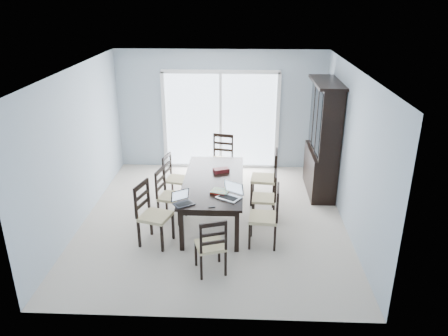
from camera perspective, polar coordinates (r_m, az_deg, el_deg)
The scene contains 24 objects.
floor at distance 7.72m, azimuth -1.36°, elevation -6.66°, with size 5.00×5.00×0.00m, color beige.
ceiling at distance 6.85m, azimuth -1.56°, elevation 12.75°, with size 5.00×5.00×0.00m, color white.
back_wall at distance 9.57m, azimuth -0.44°, elevation 7.53°, with size 4.50×0.02×2.60m, color #9CADBB.
wall_left at distance 7.66m, azimuth -18.50°, elevation 2.58°, with size 0.02×5.00×2.60m, color #9CADBB.
wall_right at distance 7.38m, azimuth 16.27°, elevation 2.11°, with size 0.02×5.00×2.60m, color #9CADBB.
balcony at distance 10.92m, azimuth -0.16°, elevation 2.00°, with size 4.50×2.00×0.10m, color gray.
railing at distance 11.69m, azimuth 0.07°, elevation 6.45°, with size 4.50×0.06×1.10m, color #99999E.
dining_table at distance 7.41m, azimuth -1.40°, elevation -2.10°, with size 1.00×2.20×0.75m.
china_hutch at distance 8.56m, azimuth 12.81°, elevation 3.59°, with size 0.50×1.38×2.20m.
sliding_door at distance 9.60m, azimuth -0.45°, elevation 6.26°, with size 2.52×0.05×2.18m.
chair_left_near at distance 6.86m, azimuth -9.76°, elevation -5.07°, with size 0.55×0.55×1.16m.
chair_left_mid at distance 7.53m, azimuth -7.52°, elevation -2.76°, with size 0.49×0.48×1.08m.
chair_left_far at distance 8.26m, azimuth -6.76°, elevation -0.61°, with size 0.47×0.46×1.03m.
chair_right_near at distance 6.75m, azimuth 6.02°, elevation -5.46°, with size 0.47×0.46×1.14m.
chair_right_mid at distance 7.45m, azimuth 5.94°, elevation -3.12°, with size 0.43×0.42×1.04m.
chair_right_far at distance 8.07m, azimuth 5.93°, elevation -0.48°, with size 0.51×0.49×1.19m.
chair_end_near at distance 6.06m, azimuth -1.62°, elevation -9.50°, with size 0.49×0.50×1.02m.
chair_end_far at distance 9.00m, azimuth -0.27°, elevation 1.94°, with size 0.52×0.53×1.15m.
laptop_dark at distance 6.56m, azimuth -5.28°, elevation -4.39°, with size 0.36×0.33×0.20m.
laptop_silver at distance 6.72m, azimuth 0.61°, elevation -3.52°, with size 0.43×0.39×0.24m.
book_stack at distance 6.90m, azimuth -0.57°, elevation -3.12°, with size 0.32×0.28×0.05m.
cell_phone at distance 6.48m, azimuth -1.60°, elevation -5.08°, with size 0.10×0.05×0.01m, color black.
game_box at distance 7.68m, azimuth -0.37°, elevation -0.31°, with size 0.27×0.14×0.07m, color #551119.
hot_tub at distance 10.93m, azimuth -3.95°, elevation 4.91°, with size 1.89×1.69×0.97m.
Camera 1 is at (0.47, -6.74, 3.72)m, focal length 35.00 mm.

